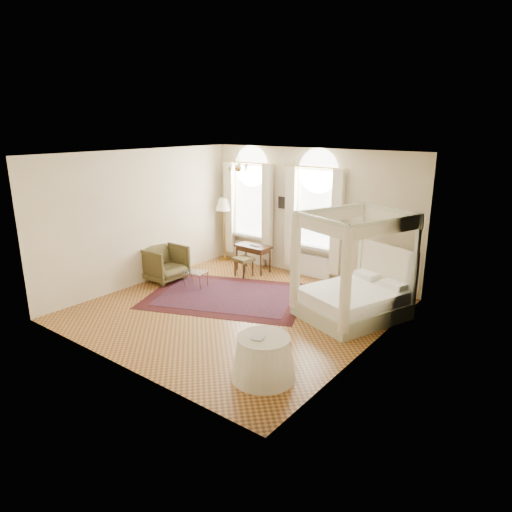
{
  "coord_description": "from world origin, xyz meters",
  "views": [
    {
      "loc": [
        5.93,
        -7.01,
        3.89
      ],
      "look_at": [
        0.23,
        0.4,
        1.16
      ],
      "focal_mm": 32.0,
      "sensor_mm": 36.0,
      "label": 1
    }
  ],
  "objects_px": {
    "armchair": "(164,263)",
    "floor_lamp": "(224,207)",
    "canopy_bed": "(352,294)",
    "side_table": "(263,358)",
    "coffee_table": "(196,273)",
    "nightstand": "(399,293)",
    "stool": "(244,261)",
    "writing_desk": "(253,249)"
  },
  "relations": [
    {
      "from": "nightstand",
      "to": "stool",
      "type": "xyz_separation_m",
      "value": [
        -3.98,
        -0.52,
        0.13
      ]
    },
    {
      "from": "canopy_bed",
      "to": "stool",
      "type": "relative_size",
      "value": 4.86
    },
    {
      "from": "nightstand",
      "to": "side_table",
      "type": "xyz_separation_m",
      "value": [
        -0.59,
        -4.23,
        0.05
      ]
    },
    {
      "from": "stool",
      "to": "armchair",
      "type": "bearing_deg",
      "value": -133.65
    },
    {
      "from": "canopy_bed",
      "to": "armchair",
      "type": "height_order",
      "value": "canopy_bed"
    },
    {
      "from": "armchair",
      "to": "floor_lamp",
      "type": "xyz_separation_m",
      "value": [
        0.0,
        2.33,
        1.11
      ]
    },
    {
      "from": "nightstand",
      "to": "side_table",
      "type": "relative_size",
      "value": 0.57
    },
    {
      "from": "writing_desk",
      "to": "armchair",
      "type": "bearing_deg",
      "value": -124.26
    },
    {
      "from": "armchair",
      "to": "stool",
      "type": "bearing_deg",
      "value": -43.93
    },
    {
      "from": "side_table",
      "to": "floor_lamp",
      "type": "bearing_deg",
      "value": 136.59
    },
    {
      "from": "coffee_table",
      "to": "armchair",
      "type": "bearing_deg",
      "value": -170.61
    },
    {
      "from": "canopy_bed",
      "to": "stool",
      "type": "height_order",
      "value": "canopy_bed"
    },
    {
      "from": "floor_lamp",
      "to": "side_table",
      "type": "height_order",
      "value": "floor_lamp"
    },
    {
      "from": "stool",
      "to": "armchair",
      "type": "height_order",
      "value": "armchair"
    },
    {
      "from": "armchair",
      "to": "coffee_table",
      "type": "distance_m",
      "value": 0.98
    },
    {
      "from": "writing_desk",
      "to": "armchair",
      "type": "xyz_separation_m",
      "value": [
        -1.35,
        -1.98,
        -0.17
      ]
    },
    {
      "from": "canopy_bed",
      "to": "armchair",
      "type": "relative_size",
      "value": 2.49
    },
    {
      "from": "nightstand",
      "to": "coffee_table",
      "type": "distance_m",
      "value": 4.8
    },
    {
      "from": "nightstand",
      "to": "stool",
      "type": "bearing_deg",
      "value": -172.53
    },
    {
      "from": "canopy_bed",
      "to": "floor_lamp",
      "type": "relative_size",
      "value": 1.34
    },
    {
      "from": "armchair",
      "to": "side_table",
      "type": "relative_size",
      "value": 0.96
    },
    {
      "from": "armchair",
      "to": "floor_lamp",
      "type": "relative_size",
      "value": 0.54
    },
    {
      "from": "canopy_bed",
      "to": "side_table",
      "type": "distance_m",
      "value": 3.03
    },
    {
      "from": "canopy_bed",
      "to": "side_table",
      "type": "xyz_separation_m",
      "value": [
        -0.03,
        -3.02,
        -0.16
      ]
    },
    {
      "from": "writing_desk",
      "to": "armchair",
      "type": "height_order",
      "value": "armchair"
    },
    {
      "from": "stool",
      "to": "canopy_bed",
      "type": "bearing_deg",
      "value": -11.23
    },
    {
      "from": "nightstand",
      "to": "floor_lamp",
      "type": "bearing_deg",
      "value": 176.54
    },
    {
      "from": "floor_lamp",
      "to": "side_table",
      "type": "bearing_deg",
      "value": -43.41
    },
    {
      "from": "stool",
      "to": "floor_lamp",
      "type": "distance_m",
      "value": 2.01
    },
    {
      "from": "writing_desk",
      "to": "coffee_table",
      "type": "bearing_deg",
      "value": -101.85
    },
    {
      "from": "armchair",
      "to": "coffee_table",
      "type": "xyz_separation_m",
      "value": [
        0.97,
        0.16,
        -0.11
      ]
    },
    {
      "from": "canopy_bed",
      "to": "writing_desk",
      "type": "height_order",
      "value": "canopy_bed"
    },
    {
      "from": "nightstand",
      "to": "writing_desk",
      "type": "relative_size",
      "value": 0.6
    },
    {
      "from": "writing_desk",
      "to": "side_table",
      "type": "bearing_deg",
      "value": -50.44
    },
    {
      "from": "writing_desk",
      "to": "armchair",
      "type": "relative_size",
      "value": 0.99
    },
    {
      "from": "nightstand",
      "to": "coffee_table",
      "type": "height_order",
      "value": "nightstand"
    },
    {
      "from": "canopy_bed",
      "to": "stool",
      "type": "xyz_separation_m",
      "value": [
        -3.43,
        0.68,
        -0.08
      ]
    },
    {
      "from": "writing_desk",
      "to": "stool",
      "type": "relative_size",
      "value": 1.94
    },
    {
      "from": "canopy_bed",
      "to": "floor_lamp",
      "type": "distance_m",
      "value": 5.19
    },
    {
      "from": "writing_desk",
      "to": "armchair",
      "type": "distance_m",
      "value": 2.4
    },
    {
      "from": "writing_desk",
      "to": "floor_lamp",
      "type": "distance_m",
      "value": 1.68
    },
    {
      "from": "floor_lamp",
      "to": "writing_desk",
      "type": "bearing_deg",
      "value": -14.82
    }
  ]
}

